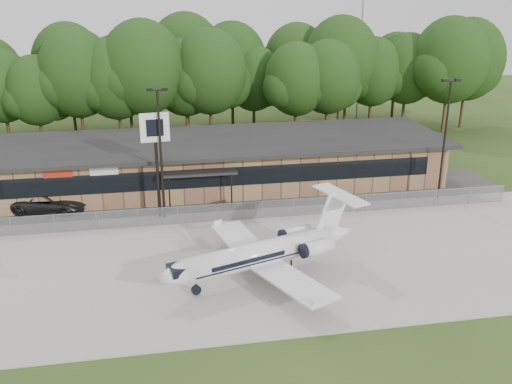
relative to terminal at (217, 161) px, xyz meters
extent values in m
plane|color=#2A3F16|center=(0.00, -23.94, -2.18)|extent=(160.00, 160.00, 0.00)
cube|color=#9E9B93|center=(0.00, -15.94, -2.14)|extent=(64.00, 18.00, 0.08)
cube|color=#383835|center=(0.00, -4.44, -2.15)|extent=(50.00, 9.00, 0.06)
cube|color=#94764A|center=(0.00, 0.06, -0.18)|extent=(40.00, 10.00, 4.00)
cube|color=black|center=(0.00, -4.96, 0.12)|extent=(36.00, 0.08, 1.60)
cube|color=black|center=(0.00, -0.44, 1.97)|extent=(41.00, 11.50, 0.30)
cube|color=black|center=(-2.00, -5.54, 0.82)|extent=(6.00, 1.60, 0.20)
cube|color=#B22916|center=(-13.00, -4.99, 1.22)|extent=(2.20, 0.06, 0.70)
cube|color=silver|center=(-9.50, -4.99, 1.22)|extent=(2.20, 0.06, 0.70)
cube|color=gray|center=(0.00, -8.94, -1.43)|extent=(46.00, 0.03, 1.50)
cube|color=gray|center=(0.00, -8.94, -0.68)|extent=(46.00, 0.04, 0.04)
cylinder|color=gray|center=(22.00, 24.06, 10.32)|extent=(0.20, 0.20, 25.00)
cylinder|color=black|center=(-5.00, -7.44, 2.82)|extent=(0.18, 0.18, 10.00)
cube|color=black|center=(-5.00, -7.44, 7.87)|extent=(1.20, 0.12, 0.12)
cube|color=black|center=(-5.55, -7.44, 7.94)|extent=(0.45, 0.30, 0.22)
cube|color=black|center=(-4.45, -7.44, 7.94)|extent=(0.45, 0.30, 0.22)
cylinder|color=black|center=(18.00, -7.44, 2.82)|extent=(0.18, 0.18, 10.00)
cube|color=black|center=(18.00, -7.44, 7.87)|extent=(1.20, 0.12, 0.12)
cube|color=black|center=(17.45, -7.44, 7.94)|extent=(0.45, 0.30, 0.22)
cube|color=black|center=(18.55, -7.44, 7.94)|extent=(0.45, 0.30, 0.22)
cylinder|color=silver|center=(0.38, -18.44, -0.51)|extent=(9.79, 4.63, 1.57)
cone|color=silver|center=(-5.19, -20.32, -0.51)|extent=(2.36, 2.11, 1.57)
cone|color=silver|center=(6.04, -16.52, -0.36)|extent=(2.55, 2.18, 1.57)
cube|color=silver|center=(1.88, -21.34, -0.95)|extent=(3.93, 6.26, 0.12)
cube|color=silver|center=(-0.19, -15.22, -0.95)|extent=(3.93, 6.26, 0.12)
cylinder|color=silver|center=(4.12, -18.46, -0.36)|extent=(2.33, 1.53, 0.88)
cylinder|color=silver|center=(3.33, -16.14, -0.36)|extent=(2.33, 1.53, 0.88)
cube|color=silver|center=(5.58, -16.67, 1.06)|extent=(2.33, 0.90, 2.95)
cube|color=silver|center=(6.14, -16.49, 2.28)|extent=(2.65, 4.68, 0.10)
cube|color=black|center=(-4.54, -20.10, -0.24)|extent=(1.31, 1.43, 0.49)
cube|color=black|center=(2.05, -17.87, -1.83)|extent=(1.50, 2.48, 0.69)
cylinder|color=black|center=(-3.52, -19.76, -1.83)|extent=(0.75, 0.75, 0.22)
imported|color=#29292B|center=(-13.98, -4.39, -1.37)|extent=(6.26, 3.96, 1.61)
cylinder|color=black|center=(-5.34, -7.14, 1.79)|extent=(0.26, 0.26, 7.93)
cube|color=silver|center=(-5.34, -7.14, 5.06)|extent=(2.19, 0.48, 2.18)
cube|color=black|center=(-5.32, -7.27, 5.06)|extent=(1.29, 0.18, 1.29)
camera|label=1|loc=(-5.31, -49.27, 15.08)|focal=40.00mm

